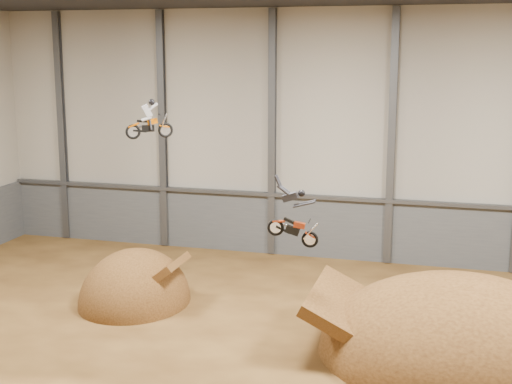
# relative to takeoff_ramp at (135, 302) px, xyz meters

# --- Properties ---
(floor) EXTENTS (40.00, 40.00, 0.00)m
(floor) POSITION_rel_takeoff_ramp_xyz_m (7.53, -5.18, 0.00)
(floor) COLOR #4A2F13
(floor) RESTS_ON ground
(back_wall) EXTENTS (40.00, 0.10, 14.00)m
(back_wall) POSITION_rel_takeoff_ramp_xyz_m (7.53, 9.82, 7.00)
(back_wall) COLOR #A7A194
(back_wall) RESTS_ON ground
(lower_band_back) EXTENTS (39.80, 0.18, 3.50)m
(lower_band_back) POSITION_rel_takeoff_ramp_xyz_m (7.53, 9.72, 1.75)
(lower_band_back) COLOR #505357
(lower_band_back) RESTS_ON ground
(steel_rail) EXTENTS (39.80, 0.35, 0.20)m
(steel_rail) POSITION_rel_takeoff_ramp_xyz_m (7.53, 9.57, 3.55)
(steel_rail) COLOR #47494F
(steel_rail) RESTS_ON lower_band_back
(steel_column_0) EXTENTS (0.40, 0.36, 13.90)m
(steel_column_0) POSITION_rel_takeoff_ramp_xyz_m (-9.13, 9.62, 7.00)
(steel_column_0) COLOR #47494F
(steel_column_0) RESTS_ON ground
(steel_column_1) EXTENTS (0.40, 0.36, 13.90)m
(steel_column_1) POSITION_rel_takeoff_ramp_xyz_m (-2.47, 9.62, 7.00)
(steel_column_1) COLOR #47494F
(steel_column_1) RESTS_ON ground
(steel_column_2) EXTENTS (0.40, 0.36, 13.90)m
(steel_column_2) POSITION_rel_takeoff_ramp_xyz_m (4.20, 9.62, 7.00)
(steel_column_2) COLOR #47494F
(steel_column_2) RESTS_ON ground
(steel_column_3) EXTENTS (0.40, 0.36, 13.90)m
(steel_column_3) POSITION_rel_takeoff_ramp_xyz_m (10.87, 9.62, 7.00)
(steel_column_3) COLOR #47494F
(steel_column_3) RESTS_ON ground
(takeoff_ramp) EXTENTS (5.11, 5.90, 5.11)m
(takeoff_ramp) POSITION_rel_takeoff_ramp_xyz_m (0.00, 0.00, 0.00)
(takeoff_ramp) COLOR #412610
(takeoff_ramp) RESTS_ON ground
(landing_ramp) EXTENTS (10.95, 9.69, 6.32)m
(landing_ramp) POSITION_rel_takeoff_ramp_xyz_m (14.71, -2.18, 0.00)
(landing_ramp) COLOR #412610
(landing_ramp) RESTS_ON ground
(fmx_rider_a) EXTENTS (2.13, 1.63, 1.84)m
(fmx_rider_a) POSITION_rel_takeoff_ramp_xyz_m (1.73, -1.65, 8.94)
(fmx_rider_a) COLOR #C65900
(fmx_rider_b) EXTENTS (3.30, 1.08, 2.99)m
(fmx_rider_b) POSITION_rel_takeoff_ramp_xyz_m (8.23, -3.39, 5.65)
(fmx_rider_b) COLOR #B93712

